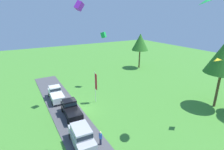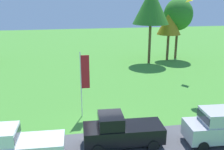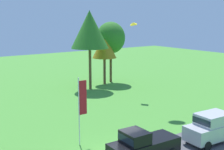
{
  "view_description": "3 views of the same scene",
  "coord_description": "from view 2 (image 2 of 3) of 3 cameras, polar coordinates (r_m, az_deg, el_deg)",
  "views": [
    {
      "loc": [
        22.13,
        -7.49,
        13.42
      ],
      "look_at": [
        -0.84,
        5.7,
        4.38
      ],
      "focal_mm": 28.0,
      "sensor_mm": 36.0,
      "label": 1
    },
    {
      "loc": [
        -2.46,
        -16.14,
        9.21
      ],
      "look_at": [
        1.0,
        3.14,
        3.23
      ],
      "focal_mm": 42.0,
      "sensor_mm": 36.0,
      "label": 2
    },
    {
      "loc": [
        -12.4,
        -16.55,
        9.56
      ],
      "look_at": [
        2.78,
        4.66,
        4.66
      ],
      "focal_mm": 50.0,
      "sensor_mm": 36.0,
      "label": 3
    }
  ],
  "objects": [
    {
      "name": "kite_diamond_trailing_tail",
      "position": [
        31.71,
        16.32,
        15.47
      ],
      "size": [
        0.79,
        0.89,
        0.52
      ],
      "primitive_type": "pyramid",
      "rotation": [
        -0.33,
        0.0,
        1.59
      ],
      "color": "yellow"
    },
    {
      "name": "tree_right_of_center",
      "position": [
        39.06,
        12.35,
        11.07
      ],
      "size": [
        3.42,
        3.42,
        7.21
      ],
      "color": "brown",
      "rests_on": "ground"
    },
    {
      "name": "flag_banner",
      "position": [
        20.05,
        -6.15,
        -0.3
      ],
      "size": [
        0.71,
        0.08,
        5.2
      ],
      "color": "silver",
      "rests_on": "ground"
    },
    {
      "name": "pavement_strip",
      "position": [
        16.96,
        -0.2,
        -15.8
      ],
      "size": [
        36.0,
        4.4,
        0.06
      ],
      "primitive_type": "cube",
      "color": "#4C4C51",
      "rests_on": "ground"
    },
    {
      "name": "tree_left_of_center",
      "position": [
        40.29,
        14.23,
        12.62
      ],
      "size": [
        4.19,
        4.19,
        8.84
      ],
      "color": "brown",
      "rests_on": "ground"
    },
    {
      "name": "car_pickup_mid_row",
      "position": [
        16.22,
        -20.16,
        -14.16
      ],
      "size": [
        5.07,
        2.21,
        2.14
      ],
      "color": "white",
      "rests_on": "ground"
    },
    {
      "name": "person_watching_sky",
      "position": [
        20.34,
        22.05,
        -8.55
      ],
      "size": [
        0.36,
        0.24,
        1.71
      ],
      "color": "#2D334C",
      "rests_on": "ground"
    },
    {
      "name": "car_pickup_near_entrance",
      "position": [
        16.8,
        1.81,
        -11.89
      ],
      "size": [
        5.08,
        2.22,
        2.14
      ],
      "color": "black",
      "rests_on": "ground"
    },
    {
      "name": "tree_far_left",
      "position": [
        36.45,
        8.53,
        14.74
      ],
      "size": [
        4.93,
        4.93,
        10.4
      ],
      "color": "brown",
      "rests_on": "ground"
    },
    {
      "name": "ground_plane",
      "position": [
        18.75,
        -1.34,
        -12.46
      ],
      "size": [
        120.0,
        120.0,
        0.0
      ],
      "primitive_type": "plane",
      "color": "#478E33"
    },
    {
      "name": "car_suv_far_end",
      "position": [
        18.36,
        22.76,
        -10.0
      ],
      "size": [
        4.71,
        2.27,
        2.28
      ],
      "color": "#B7B7BC",
      "rests_on": "ground"
    }
  ]
}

